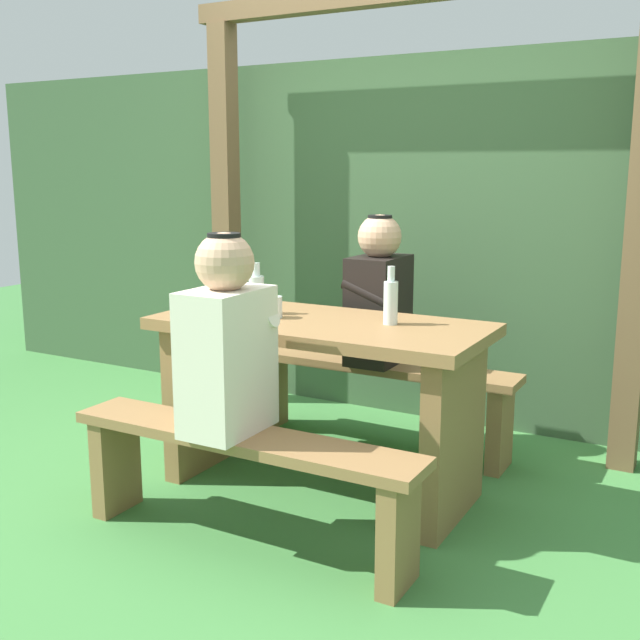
# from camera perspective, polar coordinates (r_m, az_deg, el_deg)

# --- Properties ---
(ground_plane) EXTENTS (12.00, 12.00, 0.00)m
(ground_plane) POSITION_cam_1_polar(r_m,az_deg,el_deg) (3.43, 0.00, -12.36)
(ground_plane) COLOR #3D793A
(hedge_backdrop) EXTENTS (6.40, 0.99, 1.96)m
(hedge_backdrop) POSITION_cam_1_polar(r_m,az_deg,el_deg) (4.66, 9.86, 6.24)
(hedge_backdrop) COLOR #395736
(hedge_backdrop) RESTS_ON ground_plane
(pergola_post_left) EXTENTS (0.12, 0.12, 2.15)m
(pergola_post_left) POSITION_cam_1_polar(r_m,az_deg,el_deg) (4.51, -6.97, 7.41)
(pergola_post_left) COLOR brown
(pergola_post_left) RESTS_ON ground_plane
(pergola_post_right) EXTENTS (0.12, 0.12, 2.15)m
(pergola_post_right) POSITION_cam_1_polar(r_m,az_deg,el_deg) (3.68, 22.66, 5.76)
(pergola_post_right) COLOR brown
(pergola_post_right) RESTS_ON ground_plane
(picnic_table) EXTENTS (1.40, 0.64, 0.75)m
(picnic_table) POSITION_cam_1_polar(r_m,az_deg,el_deg) (3.26, 0.00, -4.17)
(picnic_table) COLOR olive
(picnic_table) RESTS_ON ground_plane
(bench_near) EXTENTS (1.40, 0.24, 0.44)m
(bench_near) POSITION_cam_1_polar(r_m,az_deg,el_deg) (2.85, -5.83, -10.67)
(bench_near) COLOR olive
(bench_near) RESTS_ON ground_plane
(bench_far) EXTENTS (1.40, 0.24, 0.44)m
(bench_far) POSITION_cam_1_polar(r_m,az_deg,el_deg) (3.82, 4.29, -4.89)
(bench_far) COLOR olive
(bench_far) RESTS_ON ground_plane
(person_white_shirt) EXTENTS (0.25, 0.35, 0.72)m
(person_white_shirt) POSITION_cam_1_polar(r_m,az_deg,el_deg) (2.75, -6.92, -1.58)
(person_white_shirt) COLOR silver
(person_white_shirt) RESTS_ON bench_near
(person_black_coat) EXTENTS (0.25, 0.35, 0.72)m
(person_black_coat) POSITION_cam_1_polar(r_m,az_deg,el_deg) (3.72, 4.32, 1.85)
(person_black_coat) COLOR black
(person_black_coat) RESTS_ON bench_far
(drinking_glass) EXTENTS (0.07, 0.07, 0.09)m
(drinking_glass) POSITION_cam_1_polar(r_m,az_deg,el_deg) (3.26, -3.45, 0.96)
(drinking_glass) COLOR silver
(drinking_glass) RESTS_ON picnic_table
(bottle_left) EXTENTS (0.07, 0.07, 0.22)m
(bottle_left) POSITION_cam_1_polar(r_m,az_deg,el_deg) (3.35, -4.76, 2.02)
(bottle_left) COLOR silver
(bottle_left) RESTS_ON picnic_table
(bottle_right) EXTENTS (0.06, 0.06, 0.24)m
(bottle_right) POSITION_cam_1_polar(r_m,az_deg,el_deg) (3.12, 5.27, 1.45)
(bottle_right) COLOR silver
(bottle_right) RESTS_ON picnic_table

